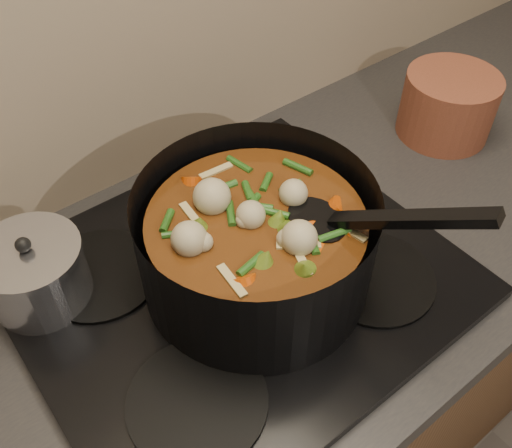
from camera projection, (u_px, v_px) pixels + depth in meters
counter at (243, 417)px, 1.20m from camera, size 2.64×0.64×0.91m
stovetop at (238, 280)px, 0.86m from camera, size 0.62×0.54×0.03m
stockpot at (257, 244)px, 0.80m from camera, size 0.37×0.44×0.24m
saucepan at (35, 273)px, 0.80m from camera, size 0.15×0.15×0.12m
terracotta_crock at (448, 105)px, 1.09m from camera, size 0.23×0.23×0.12m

